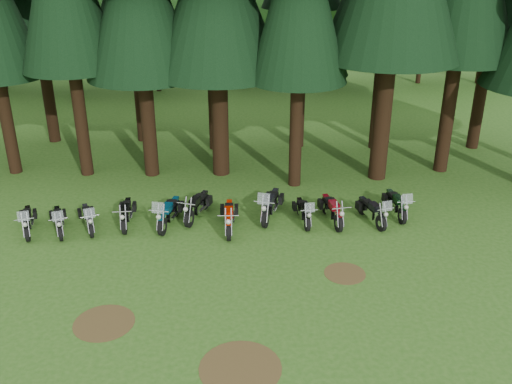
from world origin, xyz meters
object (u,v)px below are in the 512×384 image
motorcycle_0 (28,222)px  motorcycle_1 (59,222)px  motorcycle_3 (126,214)px  motorcycle_9 (332,211)px  motorcycle_6 (229,218)px  motorcycle_11 (396,205)px  motorcycle_4 (169,214)px  motorcycle_10 (372,212)px  motorcycle_5 (197,207)px  motorcycle_2 (88,219)px  motorcycle_7 (270,206)px  motorcycle_8 (303,212)px

motorcycle_0 → motorcycle_1: (1.18, -0.01, -0.01)m
motorcycle_3 → motorcycle_9: bearing=-3.9°
motorcycle_0 → motorcycle_1: bearing=-17.1°
motorcycle_6 → motorcycle_11: bearing=9.0°
motorcycle_4 → motorcycle_10: bearing=12.5°
motorcycle_5 → motorcycle_6: (1.30, -1.03, 0.01)m
motorcycle_2 → motorcycle_9: (9.44, 0.39, 0.04)m
motorcycle_1 → motorcycle_7: size_ratio=0.83×
motorcycle_3 → motorcycle_7: motorcycle_7 is taller
motorcycle_1 → motorcycle_3: (2.45, 0.56, 0.01)m
motorcycle_5 → motorcycle_10: motorcycle_10 is taller
motorcycle_9 → motorcycle_11: (2.67, 0.53, -0.01)m
motorcycle_4 → motorcycle_9: size_ratio=1.04×
motorcycle_8 → motorcycle_9: motorcycle_8 is taller
motorcycle_5 → motorcycle_3: bearing=-151.0°
motorcycle_0 → motorcycle_11: (14.34, 1.12, 0.02)m
motorcycle_4 → motorcycle_2: bearing=-163.2°
motorcycle_1 → motorcycle_8: bearing=-15.7°
motorcycle_0 → motorcycle_9: motorcycle_0 is taller
motorcycle_10 → motorcycle_6: bearing=167.7°
motorcycle_1 → motorcycle_7: motorcycle_7 is taller
motorcycle_1 → motorcycle_10: bearing=-16.8°
motorcycle_1 → motorcycle_0: bearing=160.1°
motorcycle_0 → motorcycle_4: size_ratio=0.89×
motorcycle_1 → motorcycle_11: motorcycle_11 is taller
motorcycle_2 → motorcycle_11: motorcycle_11 is taller
motorcycle_2 → motorcycle_8: motorcycle_2 is taller
motorcycle_3 → motorcycle_7: bearing=0.6°
motorcycle_0 → motorcycle_7: bearing=-10.2°
motorcycle_1 → motorcycle_6: (6.46, 0.05, 0.05)m
motorcycle_7 → motorcycle_8: (1.27, -0.45, -0.10)m
motorcycle_1 → motorcycle_5: 5.28m
motorcycle_5 → motorcycle_6: bearing=-20.4°
motorcycle_6 → motorcycle_1: bearing=-179.7°
motorcycle_2 → motorcycle_10: size_ratio=0.94×
motorcycle_2 → motorcycle_9: bearing=-18.6°
motorcycle_4 → motorcycle_9: motorcycle_4 is taller
motorcycle_0 → motorcycle_11: motorcycle_11 is taller
motorcycle_3 → motorcycle_9: 8.05m
motorcycle_3 → motorcycle_5: 2.77m
motorcycle_8 → motorcycle_3: bearing=173.1°
motorcycle_3 → motorcycle_7: 5.67m
motorcycle_3 → motorcycle_0: bearing=-175.5°
motorcycle_5 → motorcycle_4: bearing=-131.1°
motorcycle_10 → motorcycle_1: bearing=165.4°
motorcycle_5 → motorcycle_2: bearing=-149.9°
motorcycle_4 → motorcycle_7: size_ratio=0.96×
motorcycle_8 → motorcycle_11: bearing=1.2°
motorcycle_9 → motorcycle_4: bearing=171.2°
motorcycle_4 → motorcycle_10: (7.93, 0.05, -0.04)m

